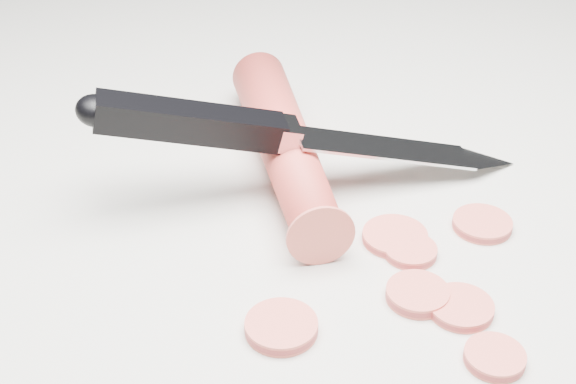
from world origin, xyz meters
name	(u,v)px	position (x,y,z in m)	size (l,w,h in m)	color
ground	(397,252)	(0.00, 0.00, 0.00)	(2.40, 2.40, 0.00)	beige
carrot	(285,144)	(-0.02, 0.11, 0.02)	(0.04, 0.04, 0.21)	red
carrot_slice_1	(417,294)	(-0.01, -0.04, 0.00)	(0.03, 0.03, 0.01)	#E35547
carrot_slice_2	(395,237)	(0.00, 0.01, 0.00)	(0.04, 0.04, 0.01)	#E35547
carrot_slice_3	(461,307)	(0.01, -0.06, 0.00)	(0.04, 0.04, 0.01)	#E35547
carrot_slice_4	(482,224)	(0.06, 0.00, 0.00)	(0.04, 0.04, 0.01)	#E35547
carrot_slice_5	(281,327)	(-0.09, -0.03, 0.00)	(0.04, 0.04, 0.01)	#E35547
carrot_slice_6	(495,357)	(0.00, -0.10, 0.00)	(0.03, 0.03, 0.01)	#E35547
carrot_slice_7	(410,251)	(0.01, -0.01, 0.00)	(0.03, 0.03, 0.01)	#E35547
kitchen_knife	(312,131)	(-0.02, 0.08, 0.04)	(0.29, 0.09, 0.08)	#B5B7BC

